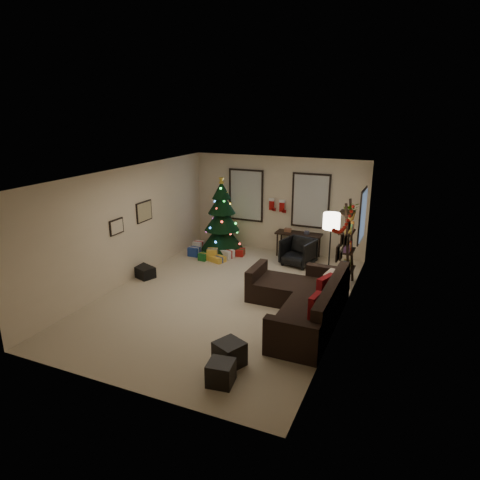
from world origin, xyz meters
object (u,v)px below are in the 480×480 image
desk (299,236)px  bookshelf (348,245)px  christmas_tree (222,221)px  sofa (304,303)px  desk_chair (298,252)px

desk → bookshelf: 2.18m
christmas_tree → sofa: size_ratio=0.77×
sofa → desk_chair: (-0.92, 2.78, 0.07)m
bookshelf → sofa: bearing=-103.6°
sofa → desk_chair: bearing=108.2°
sofa → desk_chair: sofa is taller
christmas_tree → desk_chair: bearing=-4.4°
christmas_tree → desk_chair: size_ratio=3.08×
bookshelf → desk_chair: bearing=149.9°
sofa → desk: bearing=107.8°
christmas_tree → desk: size_ratio=1.77×
christmas_tree → bookshelf: size_ratio=1.11×
christmas_tree → sofa: christmas_tree is taller
christmas_tree → bookshelf: (3.68, -0.98, 0.05)m
sofa → christmas_tree: bearing=137.3°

